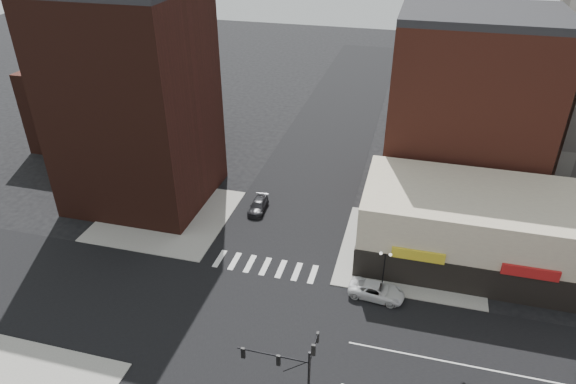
% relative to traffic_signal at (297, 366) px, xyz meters
% --- Properties ---
extents(ground, '(240.00, 240.00, 0.00)m').
position_rel_traffic_signal_xyz_m(ground, '(-7.24, 7.83, -4.96)').
color(ground, black).
rests_on(ground, ground).
extents(road_ew, '(200.00, 14.00, 0.02)m').
position_rel_traffic_signal_xyz_m(road_ew, '(-7.24, 7.83, -4.95)').
color(road_ew, black).
rests_on(road_ew, ground).
extents(road_ns, '(14.00, 200.00, 0.02)m').
position_rel_traffic_signal_xyz_m(road_ns, '(-7.24, 7.83, -4.95)').
color(road_ns, black).
rests_on(road_ns, ground).
extents(sidewalk_nw, '(15.00, 15.00, 0.12)m').
position_rel_traffic_signal_xyz_m(sidewalk_nw, '(-21.74, 22.33, -4.90)').
color(sidewalk_nw, gray).
rests_on(sidewalk_nw, ground).
extents(sidewalk_ne, '(15.00, 15.00, 0.12)m').
position_rel_traffic_signal_xyz_m(sidewalk_ne, '(7.26, 22.33, -4.90)').
color(sidewalk_ne, gray).
rests_on(sidewalk_ne, ground).
extents(building_nw, '(16.00, 15.00, 25.00)m').
position_rel_traffic_signal_xyz_m(building_nw, '(-26.24, 26.33, 7.54)').
color(building_nw, '#351811').
rests_on(building_nw, ground).
extents(building_nw_low, '(20.00, 18.00, 12.00)m').
position_rel_traffic_signal_xyz_m(building_nw_low, '(-39.24, 41.83, 1.04)').
color(building_nw_low, '#351811').
rests_on(building_nw_low, ground).
extents(building_ne_midrise, '(18.00, 15.00, 22.00)m').
position_rel_traffic_signal_xyz_m(building_ne_midrise, '(11.76, 37.33, 6.04)').
color(building_ne_midrise, maroon).
rests_on(building_ne_midrise, ground).
extents(building_ne_row, '(24.20, 12.20, 8.00)m').
position_rel_traffic_signal_xyz_m(building_ne_row, '(13.76, 22.83, -1.66)').
color(building_ne_row, beige).
rests_on(building_ne_row, ground).
extents(traffic_signal, '(5.59, 3.09, 7.77)m').
position_rel_traffic_signal_xyz_m(traffic_signal, '(0.00, 0.00, 0.00)').
color(traffic_signal, black).
rests_on(traffic_signal, ground).
extents(street_lamp_ne, '(1.22, 0.32, 4.16)m').
position_rel_traffic_signal_xyz_m(street_lamp_ne, '(4.76, 15.83, -1.67)').
color(street_lamp_ne, black).
rests_on(street_lamp_ne, sidewalk_ne).
extents(white_suv, '(5.55, 2.95, 1.49)m').
position_rel_traffic_signal_xyz_m(white_suv, '(4.37, 14.33, -4.22)').
color(white_suv, white).
rests_on(white_suv, ground).
extents(dark_sedan_north, '(2.09, 4.65, 1.32)m').
position_rel_traffic_signal_xyz_m(dark_sedan_north, '(-11.37, 26.32, -4.30)').
color(dark_sedan_north, black).
rests_on(dark_sedan_north, ground).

